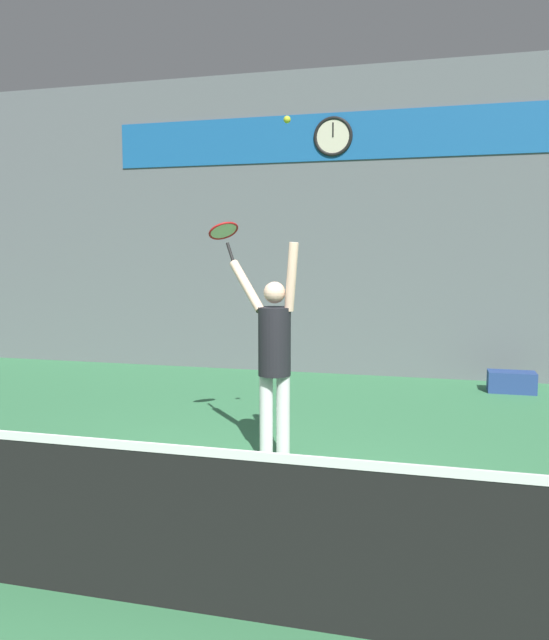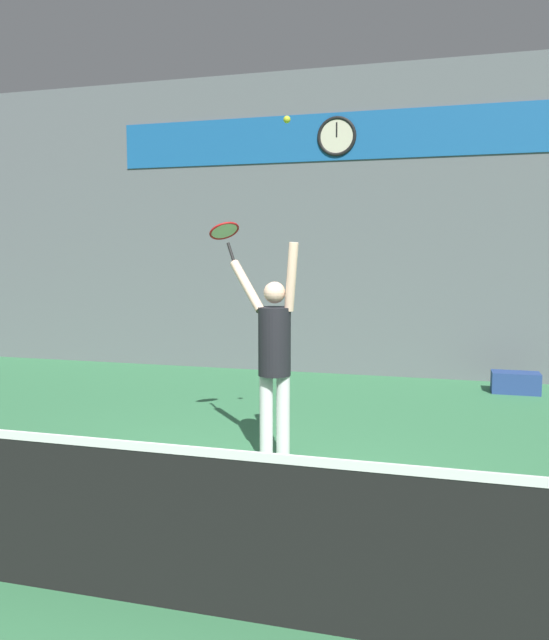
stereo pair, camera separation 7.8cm
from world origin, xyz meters
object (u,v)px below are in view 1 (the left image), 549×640
tennis_racket (224,233)px  equipment_bag (512,382)px  tennis_ball (287,120)px  scoreboard_clock (333,136)px  tennis_player (274,352)px

tennis_racket → equipment_bag: tennis_racket is taller
tennis_ball → equipment_bag: (2.44, 3.89, -3.05)m
tennis_racket → equipment_bag: (3.23, 3.37, -2.07)m
equipment_bag → scoreboard_clock: bearing=165.1°
scoreboard_clock → equipment_bag: size_ratio=0.96×
tennis_player → scoreboard_clock: bearing=92.4°
scoreboard_clock → tennis_ball: (0.34, -4.63, -0.69)m
tennis_player → equipment_bag: size_ratio=3.18×
scoreboard_clock → equipment_bag: bearing=-14.9°
tennis_ball → tennis_player: bearing=144.5°
scoreboard_clock → tennis_ball: bearing=-85.8°
scoreboard_clock → tennis_racket: size_ratio=1.50×
scoreboard_clock → tennis_player: size_ratio=0.30×
tennis_racket → scoreboard_clock: bearing=83.8°
tennis_player → tennis_ball: size_ratio=32.22×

